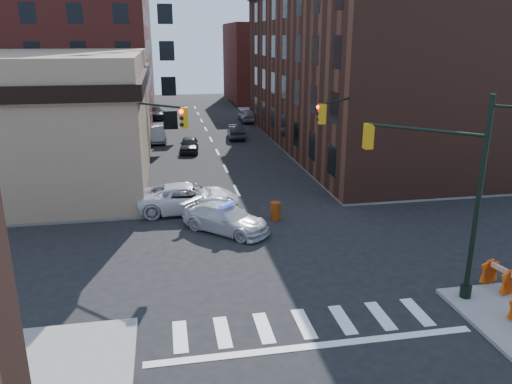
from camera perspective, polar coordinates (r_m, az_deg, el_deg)
name	(u,v)px	position (r m, az deg, el deg)	size (l,w,h in m)	color
ground	(266,249)	(24.84, 1.19, -6.58)	(140.00, 140.00, 0.00)	black
sidewalk_ne	(400,124)	(62.34, 16.10, 7.48)	(34.00, 54.50, 0.15)	gray
apartment_block	(31,18)	(63.77, -24.29, 17.67)	(25.00, 25.00, 24.00)	maroon
commercial_row_ne	(355,71)	(48.17, 11.30, 13.40)	(14.00, 34.00, 14.00)	#48271D
filler_nw	(86,50)	(85.00, -18.88, 15.10)	(20.00, 18.00, 16.00)	brown
filler_ne	(279,63)	(82.46, 2.64, 14.54)	(16.00, 16.00, 12.00)	maroon
signal_pole_se	(450,185)	(20.57, 21.26, 0.73)	(5.40, 5.27, 8.00)	black
signal_pole_nw	(143,146)	(28.17, -12.80, 5.18)	(3.58, 3.67, 8.00)	black
signal_pole_ne	(345,138)	(30.05, 10.16, 6.09)	(3.67, 3.58, 8.00)	black
tree_ne_near	(288,106)	(50.16, 3.63, 9.80)	(3.00, 3.00, 4.85)	black
tree_ne_far	(271,97)	(57.89, 1.68, 10.84)	(3.00, 3.00, 4.85)	black
police_car	(226,218)	(26.86, -3.47, -3.04)	(2.04, 5.02, 1.46)	silver
pickup	(189,198)	(30.08, -7.71, -0.68)	(2.80, 6.06, 1.69)	silver
parked_car_wnear	(189,145)	(45.82, -7.65, 5.40)	(1.62, 4.02, 1.37)	black
parked_car_wfar	(156,134)	(50.80, -11.38, 6.48)	(1.61, 4.63, 1.53)	gray
parked_car_wdeep	(157,112)	(65.81, -11.30, 8.91)	(2.11, 5.18, 1.50)	black
parked_car_enear	(236,131)	(51.70, -2.29, 6.96)	(1.56, 4.48, 1.47)	black
parked_car_efar	(247,115)	(62.04, -1.01, 8.76)	(1.83, 4.56, 1.55)	gray
pedestrian_a	(82,201)	(29.99, -19.23, -0.99)	(0.72, 0.47, 1.96)	black
pedestrian_b	(78,202)	(30.05, -19.69, -1.12)	(0.90, 0.70, 1.85)	black
pedestrian_c	(29,190)	(33.57, -24.49, 0.18)	(1.07, 0.44, 1.82)	#212632
barrel_road	(276,211)	(28.55, 2.26, -2.19)	(0.59, 0.59, 1.06)	#CE6A09
barrel_bank	(155,210)	(29.44, -11.43, -2.00)	(0.55, 0.55, 0.99)	orange
barricade_se_a	(499,277)	(22.96, 26.03, -8.76)	(1.37, 0.68, 1.02)	orange
barricade_nw_a	(111,207)	(30.21, -16.23, -1.64)	(1.20, 0.60, 0.90)	#E93C0A
barricade_nw_b	(92,209)	(30.14, -18.28, -1.83)	(1.25, 0.63, 0.94)	red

